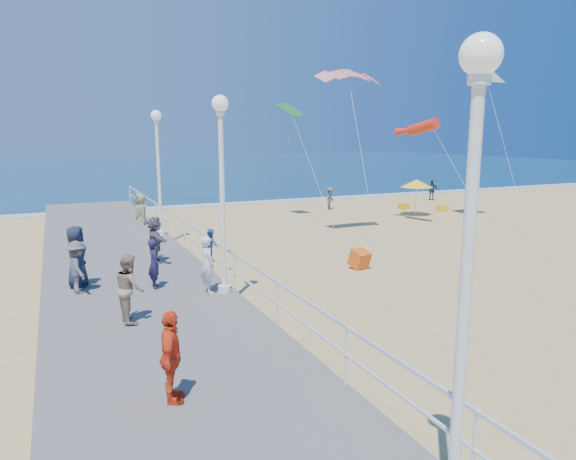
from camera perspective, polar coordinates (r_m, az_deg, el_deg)
name	(u,v)px	position (r m, az deg, el deg)	size (l,w,h in m)	color
ground	(384,283)	(16.85, 10.67, -5.84)	(160.00, 160.00, 0.00)	tan
ocean	(124,168)	(78.87, -17.74, 6.61)	(160.00, 90.00, 0.05)	#0D314F
surf_line	(208,205)	(35.27, -8.83, 2.79)	(160.00, 1.20, 0.04)	white
boardwalk	(146,310)	(14.04, -15.54, -8.55)	(5.00, 44.00, 0.40)	slate
railing	(234,261)	(14.29, -6.00, -3.49)	(0.05, 42.00, 0.55)	white
lamp_post_near	(469,231)	(5.91, 19.50, -0.13)	(0.44, 0.44, 5.32)	white
lamp_post_mid	(222,174)	(13.82, -7.37, 6.15)	(0.44, 0.44, 5.32)	white
lamp_post_far	(158,160)	(22.56, -14.24, 7.57)	(0.44, 0.44, 5.32)	white
woman_holding_toddler	(208,264)	(14.26, -8.92, -3.81)	(0.58, 0.38, 1.59)	silver
toddler_held	(211,245)	(14.33, -8.56, -1.66)	(0.44, 0.34, 0.90)	#2D5FAA
spectator_0	(154,264)	(15.03, -14.64, -3.64)	(0.52, 0.34, 1.42)	#1C1937
spectator_1	(130,288)	(12.50, -17.19, -6.19)	(0.78, 0.61, 1.60)	gray
spectator_2	(77,267)	(15.22, -22.35, -3.84)	(0.94, 0.54, 1.46)	#525156
spectator_3	(171,357)	(8.71, -12.87, -13.61)	(0.90, 0.38, 1.54)	red
spectator_4	(77,257)	(15.81, -22.43, -2.75)	(0.87, 0.56, 1.77)	#182035
spectator_5	(155,239)	(18.01, -14.53, -1.03)	(1.48, 0.47, 1.59)	#57575C
beach_walker_a	(330,198)	(32.88, 4.70, 3.54)	(0.93, 0.54, 1.45)	#535357
beach_walker_b	(432,190)	(38.91, 15.70, 4.29)	(0.87, 0.36, 1.48)	#1C2A3E
beach_walker_c	(141,213)	(25.96, -16.00, 1.83)	(0.94, 0.61, 1.92)	#7F7B58
box_kite	(359,261)	(18.41, 7.95, -3.40)	(0.55, 0.55, 0.60)	red
beach_umbrella	(417,183)	(30.98, 14.10, 5.04)	(1.90, 1.90, 2.14)	white
beach_chair_left	(404,206)	(33.75, 12.71, 2.60)	(0.55, 0.55, 0.40)	gold
beach_chair_right	(442,209)	(33.24, 16.74, 2.29)	(0.55, 0.55, 0.40)	yellow
kite_parafoil	(349,73)	(24.00, 6.80, 16.91)	(3.11, 0.90, 0.30)	red
kite_windsock	(423,127)	(27.50, 14.76, 10.99)	(0.56, 0.56, 2.84)	red
kite_diamond_multi	(485,73)	(30.32, 21.00, 16.01)	(1.72, 1.72, 0.02)	blue
kite_diamond_green	(290,110)	(28.97, 0.23, 13.22)	(1.21, 1.21, 0.02)	#29C26C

